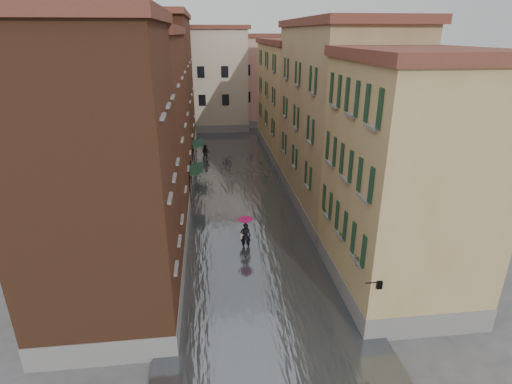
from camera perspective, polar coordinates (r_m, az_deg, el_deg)
ground at (r=22.98m, az=0.05°, el=-11.43°), size 120.00×120.00×0.00m
floodwater at (r=34.51m, az=-2.53°, el=0.55°), size 10.00×60.00×0.20m
building_left_near at (r=18.74m, az=-20.93°, el=1.33°), size 6.00×8.00×13.00m
building_left_mid at (r=29.17m, az=-16.09°, el=8.39°), size 6.00×14.00×12.50m
building_left_far at (r=43.70m, az=-13.33°, el=13.89°), size 6.00×16.00×14.00m
building_right_near at (r=20.62m, az=20.46°, el=0.99°), size 6.00×8.00×11.50m
building_right_mid at (r=30.21m, az=11.43°, el=9.74°), size 6.00×14.00×13.00m
building_right_far at (r=44.61m, az=5.44°, el=12.88°), size 6.00×16.00×11.50m
building_end_cream at (r=57.41m, az=-7.76°, el=15.52°), size 12.00×9.00×13.00m
building_end_pink at (r=60.03m, az=1.21°, el=15.49°), size 10.00×9.00×12.00m
awning_near at (r=32.13m, az=-8.60°, el=3.17°), size 1.09×2.79×2.80m
awning_far at (r=39.68m, az=-8.36°, el=6.78°), size 1.09×2.88×2.80m
wall_lantern at (r=17.53m, az=17.10°, el=-12.47°), size 0.71×0.22×0.35m
window_planters at (r=20.42m, az=12.33°, el=-5.16°), size 0.59×5.94×0.84m
pedestrian_main at (r=24.67m, az=-1.52°, el=-5.61°), size 0.96×0.96×2.06m
pedestrian_far at (r=42.34m, az=-7.19°, el=5.57°), size 0.87×0.69×1.76m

